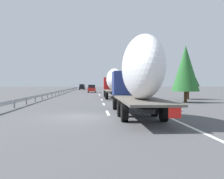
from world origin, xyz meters
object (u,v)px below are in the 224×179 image
car_red_compact (92,89)px  car_black_suv (82,87)px  truck_lead (114,82)px  truck_trailing (139,74)px  car_yellow_coupe (91,88)px  car_blue_sedan (83,87)px  road_sign (121,82)px

car_red_compact → car_black_suv: bearing=7.2°
truck_lead → car_red_compact: size_ratio=3.43×
truck_trailing → car_yellow_coupe: bearing=3.6°
car_black_suv → car_red_compact: (-28.29, -3.60, -0.03)m
car_blue_sedan → road_sign: bearing=-167.4°
truck_lead → car_blue_sedan: truck_lead is taller
car_yellow_coupe → truck_lead: bearing=-174.4°
car_red_compact → road_sign: 7.60m
car_yellow_coupe → road_sign: 17.65m
truck_trailing → car_red_compact: bearing=4.1°
truck_trailing → car_blue_sedan: 90.63m
car_yellow_coupe → car_red_compact: bearing=-178.6°
truck_lead → car_blue_sedan: (68.76, 7.43, -1.49)m
truck_trailing → road_sign: bearing=-4.1°
car_red_compact → car_blue_sedan: bearing=5.3°
car_black_suv → car_red_compact: car_black_suv is taller
truck_trailing → car_black_suv: 75.58m
truck_lead → road_sign: 21.95m
car_black_suv → car_yellow_coupe: 16.08m
car_black_suv → car_yellow_coupe: (-15.74, -3.29, -0.04)m
car_black_suv → truck_trailing: bearing=-174.7°
truck_trailing → car_black_suv: (75.24, 6.99, -1.76)m
truck_trailing → car_blue_sedan: (90.30, 7.43, -1.80)m
truck_trailing → road_sign: 43.39m
car_yellow_coupe → road_sign: size_ratio=1.25×
truck_trailing → car_red_compact: 47.11m
truck_lead → road_sign: bearing=-8.1°
truck_trailing → car_black_suv: truck_trailing is taller
truck_trailing → car_blue_sedan: truck_trailing is taller
car_black_suv → car_red_compact: bearing=-172.8°
truck_lead → car_black_suv: (53.70, 6.99, -1.45)m
car_blue_sedan → car_black_suv: bearing=-178.3°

